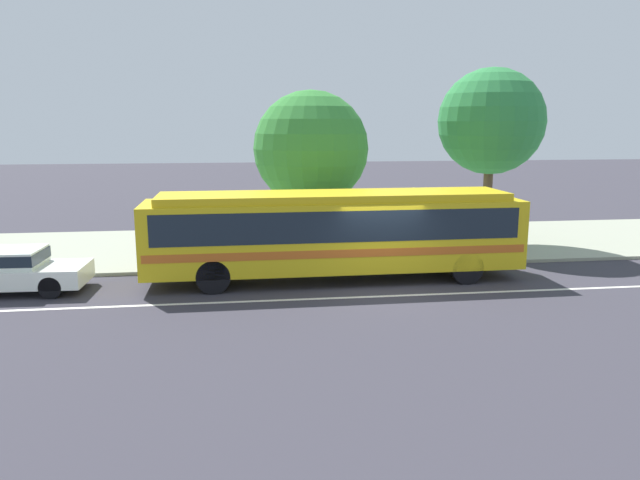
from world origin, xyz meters
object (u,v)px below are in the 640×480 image
transit_bus (335,229)px  pedestrian_waiting_near_sign (356,229)px  sedan_behind_bus (0,268)px  street_tree_near_stop (311,149)px  street_tree_mid_block (491,122)px  bus_stop_sign (415,214)px

transit_bus → pedestrian_waiting_near_sign: (1.24, 2.92, -0.53)m
sedan_behind_bus → street_tree_near_stop: 11.31m
street_tree_near_stop → street_tree_mid_block: street_tree_mid_block is taller
sedan_behind_bus → bus_stop_sign: (13.10, 2.02, 1.04)m
transit_bus → street_tree_near_stop: street_tree_near_stop is taller
pedestrian_waiting_near_sign → bus_stop_sign: size_ratio=0.65×
street_tree_mid_block → sedan_behind_bus: bearing=-164.4°
sedan_behind_bus → bus_stop_sign: bearing=8.8°
street_tree_mid_block → street_tree_near_stop: bearing=179.8°
street_tree_near_stop → street_tree_mid_block: bearing=-0.2°
transit_bus → bus_stop_sign: bearing=30.4°
transit_bus → street_tree_mid_block: size_ratio=1.70×
bus_stop_sign → street_tree_mid_block: bearing=35.7°
sedan_behind_bus → street_tree_near_stop: bearing=26.0°
street_tree_near_stop → pedestrian_waiting_near_sign: bearing=-49.0°
bus_stop_sign → street_tree_mid_block: street_tree_mid_block is taller
sedan_behind_bus → street_tree_near_stop: street_tree_near_stop is taller
sedan_behind_bus → street_tree_mid_block: size_ratio=0.69×
sedan_behind_bus → street_tree_mid_block: street_tree_mid_block is taller
sedan_behind_bus → bus_stop_sign: size_ratio=1.85×
pedestrian_waiting_near_sign → street_tree_mid_block: street_tree_mid_block is taller
transit_bus → pedestrian_waiting_near_sign: transit_bus is taller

